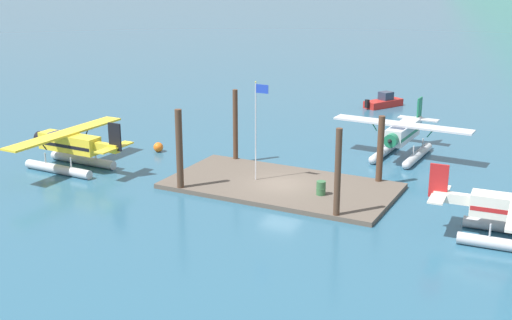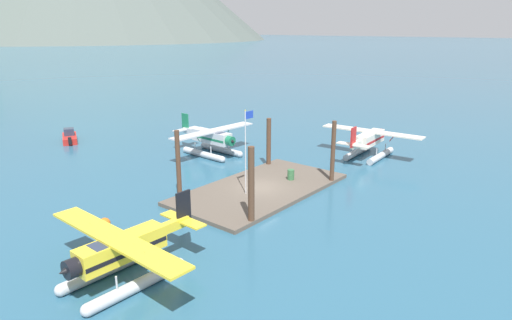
{
  "view_description": "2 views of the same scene",
  "coord_description": "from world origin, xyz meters",
  "px_view_note": "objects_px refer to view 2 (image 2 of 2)",
  "views": [
    {
      "loc": [
        17.39,
        -37.75,
        14.46
      ],
      "look_at": [
        -2.12,
        0.57,
        1.47
      ],
      "focal_mm": 47.1,
      "sensor_mm": 36.0,
      "label": 1
    },
    {
      "loc": [
        -26.69,
        -21.44,
        12.78
      ],
      "look_at": [
        -0.16,
        0.33,
        2.58
      ],
      "focal_mm": 31.44,
      "sensor_mm": 36.0,
      "label": 2
    }
  ],
  "objects_px": {
    "seaplane_silver_bow_right": "(212,140)",
    "flagpole": "(246,143)",
    "seaplane_yellow_port_aft": "(122,255)",
    "mooring_buoy": "(105,223)",
    "boat_red_open_north": "(70,137)",
    "fuel_drum": "(291,175)",
    "seaplane_cream_stbd_aft": "(370,142)"
  },
  "relations": [
    {
      "from": "seaplane_cream_stbd_aft",
      "to": "boat_red_open_north",
      "type": "height_order",
      "value": "seaplane_cream_stbd_aft"
    },
    {
      "from": "flagpole",
      "to": "seaplane_cream_stbd_aft",
      "type": "xyz_separation_m",
      "value": [
        16.51,
        -2.37,
        -2.8
      ]
    },
    {
      "from": "flagpole",
      "to": "seaplane_yellow_port_aft",
      "type": "height_order",
      "value": "flagpole"
    },
    {
      "from": "flagpole",
      "to": "seaplane_yellow_port_aft",
      "type": "distance_m",
      "value": 14.0
    },
    {
      "from": "flagpole",
      "to": "seaplane_cream_stbd_aft",
      "type": "relative_size",
      "value": 0.63
    },
    {
      "from": "mooring_buoy",
      "to": "seaplane_yellow_port_aft",
      "type": "height_order",
      "value": "seaplane_yellow_port_aft"
    },
    {
      "from": "mooring_buoy",
      "to": "seaplane_silver_bow_right",
      "type": "xyz_separation_m",
      "value": [
        17.21,
        7.11,
        1.2
      ]
    },
    {
      "from": "seaplane_cream_stbd_aft",
      "to": "boat_red_open_north",
      "type": "distance_m",
      "value": 33.97
    },
    {
      "from": "fuel_drum",
      "to": "boat_red_open_north",
      "type": "xyz_separation_m",
      "value": [
        -4.38,
        28.34,
        -0.25
      ]
    },
    {
      "from": "fuel_drum",
      "to": "seaplane_yellow_port_aft",
      "type": "bearing_deg",
      "value": -173.07
    },
    {
      "from": "flagpole",
      "to": "seaplane_cream_stbd_aft",
      "type": "height_order",
      "value": "flagpole"
    },
    {
      "from": "seaplane_cream_stbd_aft",
      "to": "flagpole",
      "type": "bearing_deg",
      "value": 171.84
    },
    {
      "from": "fuel_drum",
      "to": "seaplane_cream_stbd_aft",
      "type": "distance_m",
      "value": 11.8
    },
    {
      "from": "mooring_buoy",
      "to": "seaplane_yellow_port_aft",
      "type": "distance_m",
      "value": 7.23
    },
    {
      "from": "mooring_buoy",
      "to": "seaplane_cream_stbd_aft",
      "type": "distance_m",
      "value": 27.53
    },
    {
      "from": "fuel_drum",
      "to": "seaplane_silver_bow_right",
      "type": "distance_m",
      "value": 11.56
    },
    {
      "from": "flagpole",
      "to": "seaplane_yellow_port_aft",
      "type": "relative_size",
      "value": 0.63
    },
    {
      "from": "mooring_buoy",
      "to": "seaplane_yellow_port_aft",
      "type": "bearing_deg",
      "value": -115.04
    },
    {
      "from": "boat_red_open_north",
      "to": "flagpole",
      "type": "bearing_deg",
      "value": -90.98
    },
    {
      "from": "fuel_drum",
      "to": "mooring_buoy",
      "type": "xyz_separation_m",
      "value": [
        -15.21,
        4.25,
        -0.36
      ]
    },
    {
      "from": "flagpole",
      "to": "boat_red_open_north",
      "type": "bearing_deg",
      "value": 89.02
    },
    {
      "from": "flagpole",
      "to": "fuel_drum",
      "type": "height_order",
      "value": "flagpole"
    },
    {
      "from": "seaplane_silver_bow_right",
      "to": "seaplane_cream_stbd_aft",
      "type": "relative_size",
      "value": 1.0
    },
    {
      "from": "boat_red_open_north",
      "to": "fuel_drum",
      "type": "bearing_deg",
      "value": -81.22
    },
    {
      "from": "mooring_buoy",
      "to": "seaplane_silver_bow_right",
      "type": "bearing_deg",
      "value": 22.45
    },
    {
      "from": "seaplane_silver_bow_right",
      "to": "flagpole",
      "type": "bearing_deg",
      "value": -122.93
    },
    {
      "from": "seaplane_silver_bow_right",
      "to": "boat_red_open_north",
      "type": "relative_size",
      "value": 2.35
    },
    {
      "from": "seaplane_yellow_port_aft",
      "to": "mooring_buoy",
      "type": "bearing_deg",
      "value": 64.96
    },
    {
      "from": "seaplane_silver_bow_right",
      "to": "seaplane_cream_stbd_aft",
      "type": "xyz_separation_m",
      "value": [
        9.67,
        -12.93,
        0.0
      ]
    },
    {
      "from": "fuel_drum",
      "to": "boat_red_open_north",
      "type": "height_order",
      "value": "boat_red_open_north"
    },
    {
      "from": "flagpole",
      "to": "fuel_drum",
      "type": "relative_size",
      "value": 7.51
    },
    {
      "from": "flagpole",
      "to": "mooring_buoy",
      "type": "relative_size",
      "value": 8.8
    }
  ]
}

